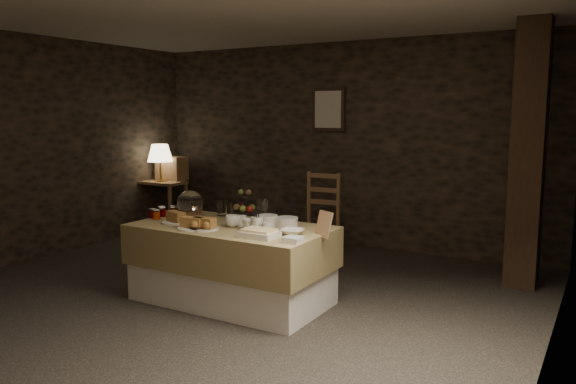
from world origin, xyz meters
The scene contains 28 objects.
ground_plane centered at (0.00, 0.00, 0.00)m, with size 5.50×5.00×0.01m, color black.
room_shell centered at (0.00, 0.00, 1.56)m, with size 5.52×5.02×2.60m.
buffet_table centered at (0.14, -0.09, 0.41)m, with size 1.79×0.95×0.71m.
console_table centered at (-2.50, 1.84, 0.61)m, with size 0.69×0.39×0.74m.
table_lamp centered at (-2.45, 1.79, 1.14)m, with size 0.35×0.35×0.53m.
wine_rack centered at (-2.45, 2.02, 0.91)m, with size 0.42×0.26×0.34m, color brown.
chair centered at (0.01, 1.93, 0.43)m, with size 0.49×0.47×0.76m.
timber_column centered at (2.35, 1.75, 1.30)m, with size 0.30×0.30×2.60m, color black.
framed_picture centered at (-0.15, 2.47, 1.75)m, with size 0.45×0.04×0.55m.
plate_stack_a centered at (0.43, 0.06, 0.76)m, with size 0.19×0.19×0.10m, color silver.
plate_stack_b centered at (0.60, 0.13, 0.75)m, with size 0.20×0.20×0.09m, color silver.
cutlery_holder centered at (0.46, -0.15, 0.77)m, with size 0.10×0.10×0.12m, color silver.
cup_a centered at (0.18, -0.12, 0.76)m, with size 0.13×0.13×0.10m, color silver.
cup_b centered at (0.37, -0.16, 0.76)m, with size 0.11×0.11×0.10m, color silver.
mug_c centered at (0.24, -0.05, 0.75)m, with size 0.09×0.09×0.10m, color silver.
mug_d centered at (0.57, -0.17, 0.75)m, with size 0.08×0.08×0.09m, color silver.
bowl centered at (0.80, -0.13, 0.73)m, with size 0.19×0.19×0.05m, color silver.
cake_dome centered at (-0.51, 0.13, 0.81)m, with size 0.26×0.26×0.26m.
fruit_stand centered at (0.12, 0.16, 0.84)m, with size 0.24×0.24×0.34m.
bread_platter_left centered at (-0.38, -0.23, 0.75)m, with size 0.26×0.26×0.11m.
bread_platter_center centered at (-0.07, -0.37, 0.75)m, with size 0.26×0.26×0.11m.
bread_platter_right centered at (0.04, -0.33, 0.75)m, with size 0.26×0.26×0.11m.
jam_jars centered at (-0.69, -0.06, 0.74)m, with size 0.20×0.32×0.07m.
tart_dish centered at (0.62, -0.35, 0.74)m, with size 0.30×0.22×0.07m.
square_dish centered at (0.95, -0.37, 0.73)m, with size 0.14×0.14×0.04m, color silver.
menu_frame centered at (1.03, 0.00, 0.80)m, with size 0.17×0.02×0.22m, color brown.
storage_jar_a centered at (-0.23, 0.28, 0.79)m, with size 0.10×0.10×0.16m, color white.
storage_jar_b centered at (-0.10, 0.30, 0.78)m, with size 0.09×0.09×0.14m, color white.
Camera 1 is at (3.08, -4.10, 1.72)m, focal length 35.00 mm.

